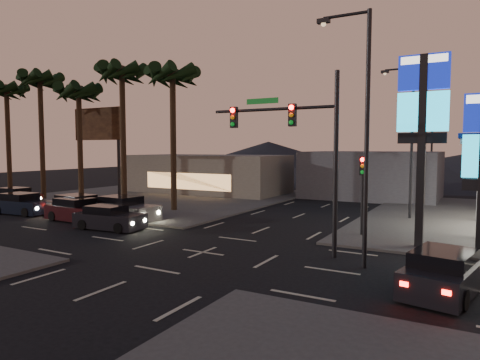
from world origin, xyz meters
The scene contains 25 objects.
ground centered at (0.00, 0.00, 0.00)m, with size 140.00×140.00×0.00m, color black.
corner_lot_nw centered at (-16.00, 16.00, 0.06)m, with size 24.00×24.00×0.12m, color #47443F.
pylon_sign_tall centered at (8.50, 5.50, 6.39)m, with size 2.20×0.35×9.00m.
traffic_signal_mast centered at (3.76, 1.99, 5.23)m, with size 6.10×0.39×8.00m.
pedestal_signal centered at (5.50, 6.98, 2.92)m, with size 0.32×0.39×4.30m.
streetlight_near centered at (6.79, 1.00, 5.72)m, with size 2.14×0.25×10.00m.
streetlight_mid centered at (6.79, 14.00, 5.72)m, with size 2.14×0.25×10.00m.
streetlight_far centered at (6.79, 28.00, 5.72)m, with size 2.14×0.25×10.00m.
palm_a centered at (-9.00, 9.50, 9.43)m, with size 4.41×4.41×10.86m.
palm_b centered at (-14.00, 9.50, 9.97)m, with size 4.41×4.41×11.46m.
palm_c centered at (-19.00, 9.50, 8.88)m, with size 4.41×4.41×10.26m.
palm_d centered at (-24.00, 9.50, 10.15)m, with size 4.41×4.41×11.66m.
palm_e centered at (-29.00, 9.50, 9.61)m, with size 4.41×4.41×11.06m.
billboard centered at (-20.50, 13.00, 6.33)m, with size 6.00×0.30×8.50m.
building_far_west centered at (-14.00, 22.00, 2.00)m, with size 16.00×8.00×4.00m, color #726B5B.
building_far_mid centered at (2.00, 26.00, 2.20)m, with size 12.00×9.00×4.40m, color #4C4C51.
hill_left centered at (-25.00, 60.00, 3.00)m, with size 40.00×40.00×6.00m, color black.
hill_center centered at (0.00, 60.00, 2.00)m, with size 60.00×60.00×4.00m, color black.
car_lane_a_front centered at (-7.94, 2.00, 0.64)m, with size 4.36×2.09×1.38m.
car_lane_a_mid centered at (-11.87, 3.04, 0.69)m, with size 4.65×2.12×1.49m.
car_lane_a_rear centered at (-17.79, 3.17, 0.70)m, with size 4.69×2.17×1.50m.
car_lane_b_front centered at (-9.26, 4.55, 0.75)m, with size 5.05×2.39×1.61m.
car_lane_b_mid centered at (-12.87, 4.00, 0.72)m, with size 4.88×2.30×1.55m.
car_lane_b_rear centered at (-22.87, 6.08, 0.66)m, with size 4.46×1.99×1.43m.
suv_station centered at (9.99, -0.68, 0.67)m, with size 2.64×4.61×1.45m.
Camera 1 is at (10.76, -15.90, 4.73)m, focal length 32.00 mm.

